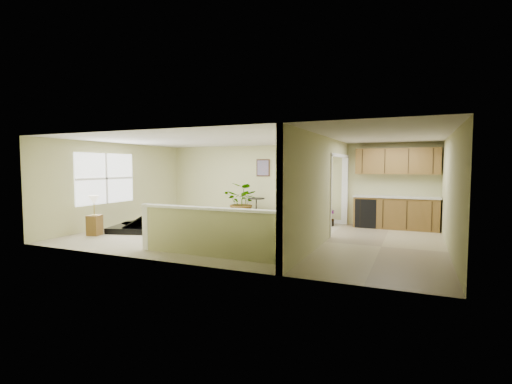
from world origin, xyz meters
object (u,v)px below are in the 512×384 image
at_px(loveseat, 296,214).
at_px(accent_table, 256,207).
at_px(piano, 143,209).
at_px(palm_plant, 243,202).
at_px(lamp_stand, 94,218).
at_px(small_plant, 330,219).
at_px(piano_bench, 189,222).

distance_m(loveseat, accent_table, 1.32).
height_order(piano, palm_plant, piano).
bearing_deg(lamp_stand, small_plant, 36.72).
relative_size(loveseat, small_plant, 3.30).
bearing_deg(small_plant, lamp_stand, -143.28).
distance_m(piano, palm_plant, 3.24).
xyz_separation_m(loveseat, accent_table, (-1.30, -0.13, 0.18)).
distance_m(piano, accent_table, 3.55).
xyz_separation_m(piano, small_plant, (4.69, 2.82, -0.38)).
bearing_deg(piano, palm_plant, 37.92).
bearing_deg(accent_table, small_plant, 3.07).
bearing_deg(accent_table, piano, -130.83).
xyz_separation_m(small_plant, lamp_stand, (-5.32, -3.97, 0.23)).
height_order(piano_bench, lamp_stand, lamp_stand).
bearing_deg(piano_bench, piano, -167.23).
bearing_deg(loveseat, small_plant, 13.72).
relative_size(palm_plant, lamp_stand, 1.21).
bearing_deg(small_plant, accent_table, -176.93).
height_order(loveseat, accent_table, loveseat).
bearing_deg(lamp_stand, piano_bench, 36.57).
distance_m(loveseat, palm_plant, 1.80).
height_order(piano, small_plant, piano).
bearing_deg(loveseat, piano_bench, -118.11).
height_order(accent_table, small_plant, accent_table).
xyz_separation_m(piano, lamp_stand, (-0.63, -1.15, -0.15)).
xyz_separation_m(piano_bench, accent_table, (0.99, 2.39, 0.24)).
height_order(loveseat, lamp_stand, lamp_stand).
bearing_deg(piano, lamp_stand, -135.72).
distance_m(small_plant, lamp_stand, 6.64).
bearing_deg(palm_plant, piano_bench, -102.44).
distance_m(piano_bench, palm_plant, 2.44).
bearing_deg(piano, small_plant, 13.81).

